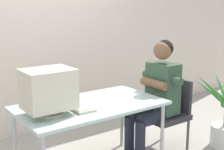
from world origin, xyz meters
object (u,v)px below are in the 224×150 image
(crt_monitor, at_px, (49,89))
(office_chair, at_px, (167,110))
(keyboard, at_px, (75,105))
(desk, at_px, (91,109))
(person_seated, at_px, (156,94))

(crt_monitor, distance_m, office_chair, 1.53)
(keyboard, bearing_deg, office_chair, -2.16)
(desk, xyz_separation_m, crt_monitor, (-0.44, -0.05, 0.27))
(desk, distance_m, office_chair, 1.04)
(desk, bearing_deg, keyboard, 174.62)
(desk, relative_size, crt_monitor, 3.27)
(crt_monitor, distance_m, person_seated, 1.30)
(office_chair, bearing_deg, desk, 178.34)
(desk, distance_m, crt_monitor, 0.52)
(office_chair, distance_m, person_seated, 0.29)
(office_chair, xyz_separation_m, person_seated, (-0.19, -0.00, 0.22))
(desk, xyz_separation_m, person_seated, (0.83, -0.03, 0.02))
(office_chair, bearing_deg, crt_monitor, -179.34)
(desk, xyz_separation_m, office_chair, (1.02, -0.03, -0.21))
(office_chair, relative_size, person_seated, 0.64)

